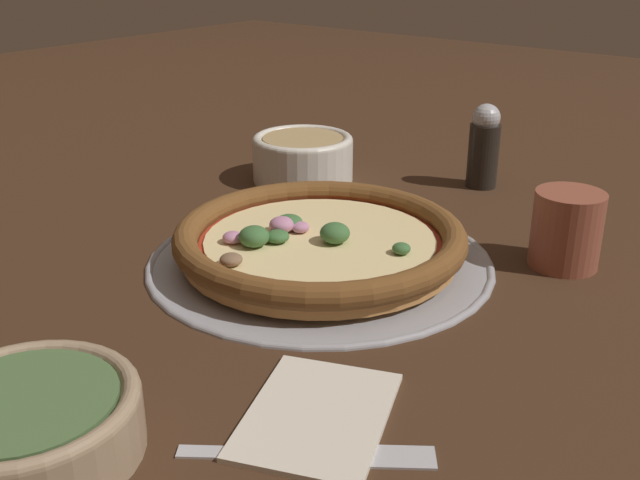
% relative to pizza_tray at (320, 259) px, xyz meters
% --- Properties ---
extents(ground_plane, '(3.00, 3.00, 0.00)m').
position_rel_pizza_tray_xyz_m(ground_plane, '(0.00, 0.00, -0.00)').
color(ground_plane, '#3D2616').
extents(pizza_tray, '(0.35, 0.35, 0.01)m').
position_rel_pizza_tray_xyz_m(pizza_tray, '(0.00, 0.00, 0.00)').
color(pizza_tray, '#9E9EA3').
rests_on(pizza_tray, ground_plane).
extents(pizza, '(0.29, 0.29, 0.04)m').
position_rel_pizza_tray_xyz_m(pizza, '(-0.00, 0.00, 0.02)').
color(pizza, '#BC7F42').
rests_on(pizza, pizza_tray).
extents(bowl_near, '(0.13, 0.13, 0.06)m').
position_rel_pizza_tray_xyz_m(bowl_near, '(0.19, 0.18, 0.03)').
color(bowl_near, silver).
rests_on(bowl_near, ground_plane).
extents(bowl_far, '(0.14, 0.14, 0.04)m').
position_rel_pizza_tray_xyz_m(bowl_far, '(-0.35, -0.04, 0.02)').
color(bowl_far, '#9E8466').
rests_on(bowl_far, ground_plane).
extents(drinking_cup, '(0.07, 0.07, 0.08)m').
position_rel_pizza_tray_xyz_m(drinking_cup, '(0.14, -0.19, 0.04)').
color(drinking_cup, brown).
rests_on(drinking_cup, ground_plane).
extents(napkin, '(0.15, 0.14, 0.01)m').
position_rel_pizza_tray_xyz_m(napkin, '(-0.20, -0.16, 0.00)').
color(napkin, beige).
rests_on(napkin, ground_plane).
extents(fork, '(0.11, 0.14, 0.00)m').
position_rel_pizza_tray_xyz_m(fork, '(-0.23, -0.19, -0.00)').
color(fork, '#B7B7BC').
rests_on(fork, ground_plane).
extents(pepper_shaker, '(0.04, 0.04, 0.11)m').
position_rel_pizza_tray_xyz_m(pepper_shaker, '(0.32, -0.02, 0.05)').
color(pepper_shaker, black).
rests_on(pepper_shaker, ground_plane).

